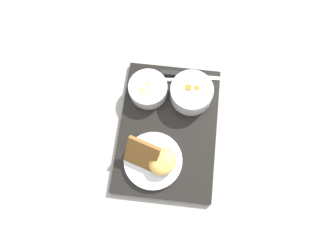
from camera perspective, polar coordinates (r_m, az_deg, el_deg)
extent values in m
plane|color=#ADA89E|center=(0.96, 0.00, -0.81)|extent=(4.00, 4.00, 0.00)
cube|color=black|center=(0.95, 0.00, -0.67)|extent=(0.44, 0.32, 0.02)
cylinder|color=silver|center=(0.95, 4.48, 6.30)|extent=(0.13, 0.13, 0.06)
torus|color=silver|center=(0.93, 4.60, 6.93)|extent=(0.13, 0.13, 0.01)
cylinder|color=#A8D184|center=(0.93, 4.27, 7.15)|extent=(0.06, 0.06, 0.01)
cylinder|color=#A8D184|center=(0.94, 5.20, 7.06)|extent=(0.05, 0.05, 0.02)
cylinder|color=#A8D184|center=(0.93, 4.64, 6.66)|extent=(0.05, 0.05, 0.02)
cylinder|color=#A8D184|center=(0.93, 4.76, 6.48)|extent=(0.04, 0.04, 0.01)
cylinder|color=#A8D184|center=(0.93, 3.44, 6.75)|extent=(0.06, 0.06, 0.01)
cylinder|color=#A8D184|center=(0.94, 4.61, 6.79)|extent=(0.06, 0.06, 0.02)
cube|color=orange|center=(0.94, 4.25, 8.05)|extent=(0.02, 0.02, 0.01)
cube|color=orange|center=(0.93, 5.47, 7.10)|extent=(0.02, 0.02, 0.01)
cube|color=orange|center=(0.93, 3.88, 7.24)|extent=(0.02, 0.02, 0.01)
cylinder|color=silver|center=(0.96, -3.79, 7.00)|extent=(0.12, 0.12, 0.05)
torus|color=silver|center=(0.94, -3.87, 7.48)|extent=(0.12, 0.12, 0.01)
cylinder|color=#939E56|center=(0.96, -3.81, 7.12)|extent=(0.11, 0.11, 0.03)
cube|color=#B2C170|center=(0.94, -4.85, 6.65)|extent=(0.02, 0.02, 0.02)
cube|color=#B2C170|center=(0.95, -3.88, 7.84)|extent=(0.03, 0.03, 0.01)
cylinder|color=silver|center=(0.91, -2.85, -6.61)|extent=(0.18, 0.18, 0.01)
ellipsoid|color=#EAB756|center=(0.88, -0.90, -6.74)|extent=(0.11, 0.11, 0.04)
cube|color=brown|center=(0.88, -5.03, -5.52)|extent=(0.09, 0.11, 0.09)
cube|color=silver|center=(1.01, 6.73, 9.22)|extent=(0.02, 0.12, 0.00)
cube|color=black|center=(1.00, 0.97, 9.96)|extent=(0.02, 0.08, 0.02)
ellipsoid|color=silver|center=(0.99, 4.36, 8.79)|extent=(0.04, 0.05, 0.01)
cube|color=silver|center=(0.99, -0.26, 8.80)|extent=(0.02, 0.11, 0.01)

